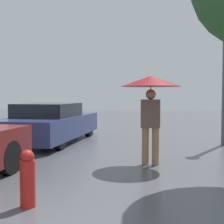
{
  "coord_description": "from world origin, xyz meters",
  "views": [
    {
      "loc": [
        0.51,
        -0.83,
        1.46
      ],
      "look_at": [
        -0.82,
        5.72,
        1.11
      ],
      "focal_mm": 50.0,
      "sensor_mm": 36.0,
      "label": 1
    }
  ],
  "objects": [
    {
      "name": "pedestrian",
      "position": [
        0.01,
        5.72,
        1.57
      ],
      "size": [
        1.27,
        1.27,
        1.87
      ],
      "color": "#9E7051",
      "rests_on": "ground_plane"
    },
    {
      "name": "parked_car_farthest",
      "position": [
        -3.35,
        8.43,
        0.58
      ],
      "size": [
        1.84,
        4.6,
        1.22
      ],
      "color": "navy",
      "rests_on": "ground_plane"
    },
    {
      "name": "fire_hydrant",
      "position": [
        -1.37,
        2.89,
        0.38
      ],
      "size": [
        0.2,
        0.2,
        0.75
      ],
      "color": "#B21E19",
      "rests_on": "ground_plane"
    }
  ]
}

